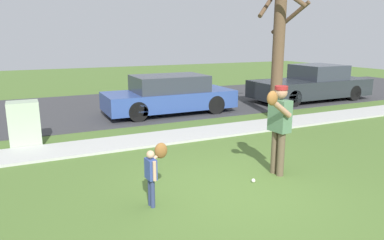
# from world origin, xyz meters

# --- Properties ---
(ground_plane) EXTENTS (48.00, 48.00, 0.00)m
(ground_plane) POSITION_xyz_m (0.00, 3.50, 0.00)
(ground_plane) COLOR #4C6B2D
(sidewalk_strip) EXTENTS (36.00, 1.20, 0.06)m
(sidewalk_strip) POSITION_xyz_m (0.00, 3.60, 0.03)
(sidewalk_strip) COLOR #B2B2AD
(sidewalk_strip) RESTS_ON ground
(road_surface) EXTENTS (36.00, 6.80, 0.02)m
(road_surface) POSITION_xyz_m (0.00, 8.60, 0.01)
(road_surface) COLOR #38383A
(road_surface) RESTS_ON ground
(person_adult) EXTENTS (0.69, 0.69, 1.74)m
(person_adult) POSITION_xyz_m (1.08, 0.29, 1.09)
(person_adult) COLOR brown
(person_adult) RESTS_ON ground
(person_child) EXTENTS (0.42, 0.41, 0.98)m
(person_child) POSITION_xyz_m (-1.48, 0.09, 0.64)
(person_child) COLOR navy
(person_child) RESTS_ON ground
(baseball) EXTENTS (0.07, 0.07, 0.07)m
(baseball) POSITION_xyz_m (0.46, 0.15, 0.04)
(baseball) COLOR white
(baseball) RESTS_ON ground
(utility_cabinet) EXTENTS (0.72, 0.56, 1.11)m
(utility_cabinet) POSITION_xyz_m (-3.30, 4.48, 0.56)
(utility_cabinet) COLOR #9EB293
(utility_cabinet) RESTS_ON ground
(street_tree_near) EXTENTS (1.85, 1.88, 4.98)m
(street_tree_near) POSITION_xyz_m (4.33, 4.46, 2.65)
(street_tree_near) COLOR brown
(street_tree_near) RESTS_ON ground
(parked_wagon_blue) EXTENTS (4.50, 1.80, 1.33)m
(parked_wagon_blue) POSITION_xyz_m (1.35, 6.54, 0.66)
(parked_wagon_blue) COLOR #2D478C
(parked_wagon_blue) RESTS_ON road_surface
(parked_pickup_dark) EXTENTS (5.20, 1.95, 1.48)m
(parked_pickup_dark) POSITION_xyz_m (7.78, 6.48, 0.67)
(parked_pickup_dark) COLOR #23282D
(parked_pickup_dark) RESTS_ON road_surface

